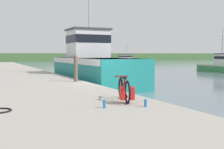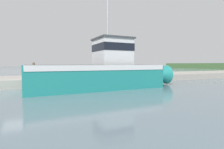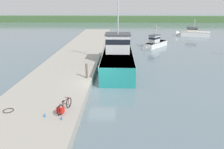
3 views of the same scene
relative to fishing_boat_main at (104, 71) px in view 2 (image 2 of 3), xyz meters
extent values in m
plane|color=slate|center=(-1.36, -6.01, -1.43)|extent=(320.00, 320.00, 0.00)
cube|color=#A39E93|center=(-5.49, -6.01, -1.07)|extent=(6.37, 80.00, 0.71)
cube|color=teal|center=(0.00, -0.60, -0.48)|extent=(3.35, 10.56, 1.89)
cone|color=teal|center=(-0.02, 5.62, -0.48)|extent=(1.80, 1.90, 1.79)
cube|color=silver|center=(0.00, -0.60, 0.27)|extent=(3.41, 10.34, 0.38)
cube|color=silver|center=(0.00, 0.72, 1.49)|extent=(2.66, 2.55, 2.05)
cube|color=black|center=(0.00, 0.72, 1.85)|extent=(2.72, 2.60, 0.57)
cube|color=#3D4247|center=(0.00, 0.72, 2.58)|extent=(2.88, 2.75, 0.12)
cylinder|color=#B2B2B7|center=(0.00, 0.33, 5.13)|extent=(0.14, 0.14, 4.99)
cylinder|color=brown|center=(-2.81, -5.13, -0.03)|extent=(0.20, 0.20, 1.37)
camera|label=1|loc=(-7.30, -19.39, 0.74)|focal=45.00mm
camera|label=2|loc=(12.93, -5.53, 0.53)|focal=28.00mm
camera|label=3|loc=(0.15, -24.19, 5.91)|focal=35.00mm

